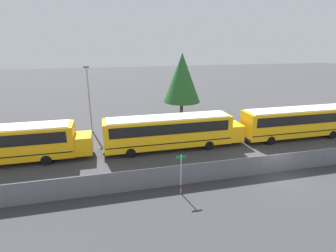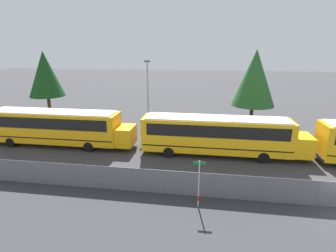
{
  "view_description": "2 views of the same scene",
  "coord_description": "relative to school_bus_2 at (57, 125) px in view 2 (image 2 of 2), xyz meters",
  "views": [
    {
      "loc": [
        -13.12,
        -16.62,
        10.19
      ],
      "look_at": [
        -7.39,
        6.63,
        2.52
      ],
      "focal_mm": 28.0,
      "sensor_mm": 36.0,
      "label": 1
    },
    {
      "loc": [
        -8.13,
        -14.62,
        8.9
      ],
      "look_at": [
        -11.44,
        7.42,
        2.3
      ],
      "focal_mm": 28.0,
      "sensor_mm": 36.0,
      "label": 2
    }
  ],
  "objects": [
    {
      "name": "light_pole",
      "position": [
        7.11,
        7.37,
        2.24
      ],
      "size": [
        0.6,
        0.24,
        7.65
      ],
      "color": "gray",
      "rests_on": "ground_plane"
    },
    {
      "name": "school_bus_3",
      "position": [
        14.99,
        -0.18,
        0.0
      ],
      "size": [
        14.06,
        2.59,
        3.35
      ],
      "color": "#EDA80F",
      "rests_on": "ground_plane"
    },
    {
      "name": "street_sign",
      "position": [
        13.58,
        -8.27,
        -0.42
      ],
      "size": [
        0.7,
        0.09,
        2.92
      ],
      "color": "#B7B7BC",
      "rests_on": "ground_plane"
    },
    {
      "name": "tree_0",
      "position": [
        19.36,
        10.92,
        3.56
      ],
      "size": [
        5.12,
        5.12,
        8.87
      ],
      "color": "#51381E",
      "rests_on": "ground_plane"
    },
    {
      "name": "school_bus_2",
      "position": [
        0.0,
        0.0,
        0.0
      ],
      "size": [
        14.06,
        2.59,
        3.35
      ],
      "color": "orange",
      "rests_on": "ground_plane"
    },
    {
      "name": "tree_1",
      "position": [
        -7.31,
        10.31,
        3.72
      ],
      "size": [
        4.52,
        4.52,
        8.65
      ],
      "color": "#51381E",
      "rests_on": "ground_plane"
    }
  ]
}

